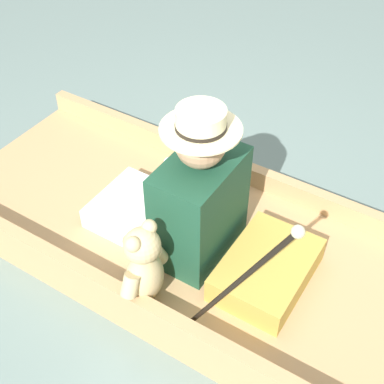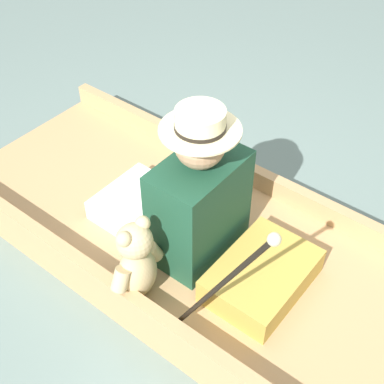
% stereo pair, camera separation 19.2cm
% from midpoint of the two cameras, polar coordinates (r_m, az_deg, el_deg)
% --- Properties ---
extents(ground_plane, '(16.00, 16.00, 0.00)m').
position_cam_midpoint_polar(ground_plane, '(2.77, 2.47, -7.01)').
color(ground_plane, slate).
extents(punt_boat, '(1.08, 2.70, 0.26)m').
position_cam_midpoint_polar(punt_boat, '(2.71, 2.53, -5.86)').
color(punt_boat, tan).
rests_on(punt_boat, ground_plane).
extents(seat_cushion, '(0.51, 0.36, 0.14)m').
position_cam_midpoint_polar(seat_cushion, '(2.45, 9.71, -8.90)').
color(seat_cushion, '#B7933D').
rests_on(seat_cushion, punt_boat).
extents(seated_person, '(0.45, 0.74, 0.80)m').
position_cam_midpoint_polar(seated_person, '(2.44, 1.75, -0.77)').
color(seated_person, white).
rests_on(seated_person, punt_boat).
extents(teddy_bear, '(0.30, 0.18, 0.43)m').
position_cam_midpoint_polar(teddy_bear, '(2.29, -3.51, -7.60)').
color(teddy_bear, tan).
rests_on(teddy_bear, punt_boat).
extents(wine_glass, '(0.11, 0.11, 0.12)m').
position_cam_midpoint_polar(wine_glass, '(2.92, 0.94, 2.72)').
color(wine_glass, silver).
rests_on(wine_glass, punt_boat).
extents(walking_cane, '(0.04, 0.42, 0.82)m').
position_cam_midpoint_polar(walking_cane, '(1.89, 6.58, -9.51)').
color(walking_cane, black).
rests_on(walking_cane, punt_boat).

